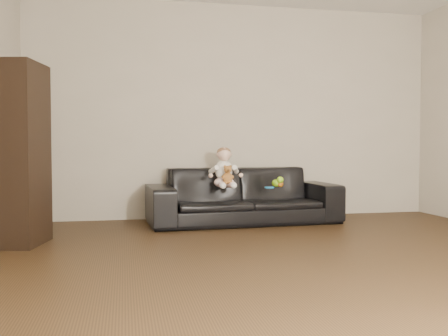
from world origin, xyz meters
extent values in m
plane|color=#362413|center=(0.00, 0.00, 0.00)|extent=(5.50, 5.50, 0.00)
plane|color=#BAB09C|center=(0.00, 2.75, 1.30)|extent=(5.00, 0.00, 5.00)
imported|color=black|center=(-0.04, 2.25, 0.31)|extent=(2.19, 0.97, 0.62)
cube|color=black|center=(-2.28, 1.39, 0.80)|extent=(0.50, 0.62, 1.60)
cube|color=silver|center=(-2.26, 1.39, 1.16)|extent=(0.23, 0.28, 0.28)
ellipsoid|color=#FED8D6|center=(-0.28, 2.15, 0.47)|extent=(0.23, 0.20, 0.12)
ellipsoid|color=white|center=(-0.28, 2.16, 0.60)|extent=(0.20, 0.16, 0.23)
sphere|color=beige|center=(-0.28, 2.15, 0.78)|extent=(0.16, 0.16, 0.15)
ellipsoid|color=#8C603F|center=(-0.28, 2.16, 0.81)|extent=(0.16, 0.16, 0.11)
cylinder|color=#FED8D6|center=(-0.33, 2.00, 0.45)|extent=(0.07, 0.19, 0.07)
cylinder|color=#FED8D6|center=(-0.24, 2.00, 0.45)|extent=(0.07, 0.19, 0.07)
sphere|color=white|center=(-0.34, 1.90, 0.45)|extent=(0.06, 0.06, 0.06)
sphere|color=white|center=(-0.23, 1.90, 0.45)|extent=(0.06, 0.06, 0.06)
cylinder|color=white|center=(-0.40, 2.11, 0.62)|extent=(0.06, 0.16, 0.10)
cylinder|color=white|center=(-0.16, 2.11, 0.62)|extent=(0.06, 0.16, 0.10)
ellipsoid|color=#9E652D|center=(-0.27, 2.00, 0.53)|extent=(0.13, 0.11, 0.12)
sphere|color=#9E652D|center=(-0.27, 1.99, 0.62)|extent=(0.10, 0.10, 0.08)
sphere|color=#9E652D|center=(-0.30, 2.00, 0.65)|extent=(0.04, 0.04, 0.03)
sphere|color=#9E652D|center=(-0.24, 2.00, 0.65)|extent=(0.04, 0.04, 0.03)
sphere|color=#593819|center=(-0.27, 1.95, 0.61)|extent=(0.04, 0.04, 0.03)
ellipsoid|color=#92DB19|center=(0.33, 2.17, 0.46)|extent=(0.15, 0.16, 0.09)
sphere|color=#C96B17|center=(0.36, 2.11, 0.44)|extent=(0.08, 0.08, 0.07)
cylinder|color=#1B86DD|center=(0.20, 2.02, 0.42)|extent=(0.13, 0.13, 0.01)
camera|label=1|loc=(-1.37, -3.25, 0.86)|focal=40.00mm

